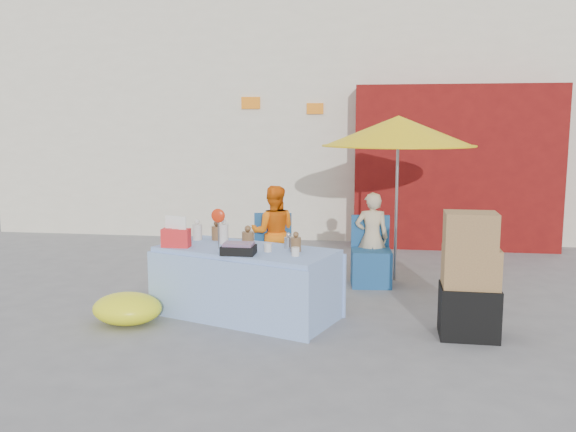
% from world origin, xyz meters
% --- Properties ---
extents(ground, '(80.00, 80.00, 0.00)m').
position_xyz_m(ground, '(0.00, 0.00, 0.00)').
color(ground, slate).
rests_on(ground, ground).
extents(backdrop, '(14.00, 8.00, 7.80)m').
position_xyz_m(backdrop, '(0.52, 7.52, 3.10)').
color(backdrop, silver).
rests_on(backdrop, ground).
extents(market_table, '(2.05, 1.45, 1.13)m').
position_xyz_m(market_table, '(-0.37, 0.18, 0.37)').
color(market_table, '#93B0EB').
rests_on(market_table, ground).
extents(chair_left, '(0.52, 0.51, 0.85)m').
position_xyz_m(chair_left, '(-0.35, 1.62, 0.26)').
color(chair_left, '#1D4F87').
rests_on(chair_left, ground).
extents(chair_right, '(0.52, 0.51, 0.85)m').
position_xyz_m(chair_right, '(0.90, 1.62, 0.26)').
color(chair_right, '#1D4F87').
rests_on(chair_right, ground).
extents(vendor_orange, '(0.63, 0.51, 1.21)m').
position_xyz_m(vendor_orange, '(-0.35, 1.76, 0.61)').
color(vendor_orange, orange).
rests_on(vendor_orange, ground).
extents(vendor_beige, '(0.44, 0.31, 1.15)m').
position_xyz_m(vendor_beige, '(0.90, 1.76, 0.57)').
color(vendor_beige, '#CBB68F').
rests_on(vendor_beige, ground).
extents(umbrella, '(1.90, 1.90, 2.09)m').
position_xyz_m(umbrella, '(1.20, 1.91, 1.89)').
color(umbrella, gray).
rests_on(umbrella, ground).
extents(box_stack, '(0.54, 0.45, 1.18)m').
position_xyz_m(box_stack, '(1.83, -0.14, 0.55)').
color(box_stack, black).
rests_on(box_stack, ground).
extents(tarp_bundle, '(0.85, 0.76, 0.31)m').
position_xyz_m(tarp_bundle, '(-1.49, -0.25, 0.16)').
color(tarp_bundle, '#F5F81A').
rests_on(tarp_bundle, ground).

